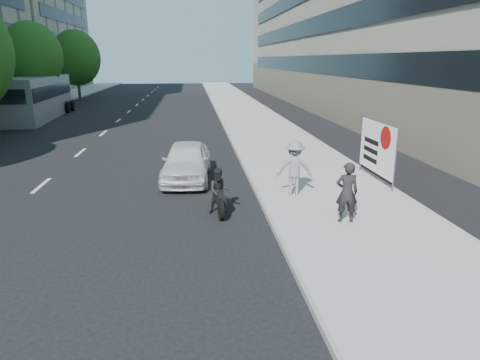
{
  "coord_description": "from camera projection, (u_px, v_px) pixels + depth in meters",
  "views": [
    {
      "loc": [
        -0.71,
        -8.28,
        4.61
      ],
      "look_at": [
        0.51,
        2.79,
        1.47
      ],
      "focal_mm": 32.0,
      "sensor_mm": 36.0,
      "label": 1
    }
  ],
  "objects": [
    {
      "name": "bus",
      "position": [
        38.0,
        98.0,
        34.32
      ],
      "size": [
        3.22,
        12.17,
        3.3
      ],
      "rotation": [
        0.0,
        0.0,
        0.05
      ],
      "color": "slate",
      "rests_on": "ground"
    },
    {
      "name": "ground",
      "position": [
        231.0,
        281.0,
        9.25
      ],
      "size": [
        160.0,
        160.0,
        0.0
      ],
      "primitive_type": "plane",
      "color": "black",
      "rests_on": "ground"
    },
    {
      "name": "jogger",
      "position": [
        294.0,
        168.0,
        14.49
      ],
      "size": [
        1.29,
        0.86,
        1.85
      ],
      "primitive_type": "imported",
      "rotation": [
        0.0,
        0.0,
        2.99
      ],
      "color": "slate",
      "rests_on": "near_sidewalk"
    },
    {
      "name": "pedestrian_woman",
      "position": [
        347.0,
        192.0,
        11.99
      ],
      "size": [
        0.68,
        0.49,
        1.73
      ],
      "primitive_type": "imported",
      "rotation": [
        0.0,
        0.0,
        3.02
      ],
      "color": "black",
      "rests_on": "near_sidewalk"
    },
    {
      "name": "protest_banner",
      "position": [
        377.0,
        148.0,
        16.12
      ],
      "size": [
        0.08,
        3.06,
        2.2
      ],
      "color": "#4C4C4C",
      "rests_on": "near_sidewalk"
    },
    {
      "name": "near_sidewalk",
      "position": [
        263.0,
        129.0,
        28.78
      ],
      "size": [
        5.0,
        120.0,
        0.15
      ],
      "primitive_type": "cube",
      "color": "gray",
      "rests_on": "ground"
    },
    {
      "name": "tree_far_d",
      "position": [
        32.0,
        56.0,
        35.15
      ],
      "size": [
        4.8,
        4.8,
        7.65
      ],
      "color": "#382616",
      "rests_on": "ground"
    },
    {
      "name": "tree_far_e",
      "position": [
        76.0,
        58.0,
        48.57
      ],
      "size": [
        5.4,
        5.4,
        7.89
      ],
      "color": "#382616",
      "rests_on": "ground"
    },
    {
      "name": "white_sedan_near",
      "position": [
        187.0,
        161.0,
        16.82
      ],
      "size": [
        2.13,
        4.54,
        1.5
      ],
      "primitive_type": "imported",
      "rotation": [
        0.0,
        0.0,
        -0.08
      ],
      "color": "silver",
      "rests_on": "ground"
    },
    {
      "name": "motorcycle",
      "position": [
        219.0,
        193.0,
        13.2
      ],
      "size": [
        0.73,
        2.05,
        1.42
      ],
      "rotation": [
        0.0,
        0.0,
        0.08
      ],
      "color": "black",
      "rests_on": "ground"
    }
  ]
}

